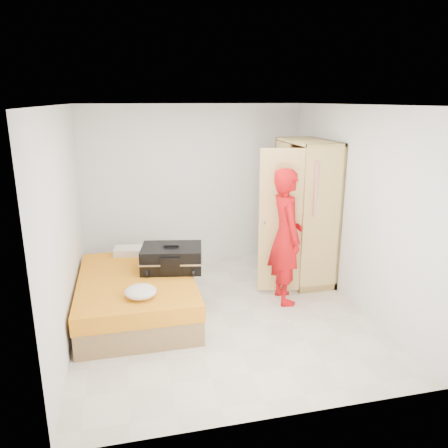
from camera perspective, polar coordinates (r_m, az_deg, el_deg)
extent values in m
plane|color=beige|center=(5.77, -0.39, -11.50)|extent=(4.00, 4.00, 0.00)
plane|color=white|center=(5.12, -0.45, 15.29)|extent=(4.00, 4.00, 0.00)
cube|color=white|center=(7.21, -3.93, 5.05)|extent=(3.60, 0.02, 2.60)
cube|color=white|center=(3.47, 6.92, -7.19)|extent=(3.60, 0.02, 2.60)
cube|color=white|center=(5.22, -20.08, -0.13)|extent=(0.02, 4.00, 2.60)
cube|color=white|center=(5.94, 16.78, 2.05)|extent=(0.02, 4.00, 2.60)
cube|color=olive|center=(5.82, -11.26, -9.91)|extent=(1.40, 2.00, 0.30)
cube|color=orange|center=(5.72, -11.40, -7.66)|extent=(1.42, 2.02, 0.20)
cube|color=tan|center=(6.76, 12.66, 1.79)|extent=(0.04, 1.20, 2.10)
cube|color=tan|center=(6.14, 12.70, 0.36)|extent=(0.58, 0.04, 2.10)
cube|color=tan|center=(7.17, 8.73, 2.79)|extent=(0.58, 0.04, 2.10)
cube|color=tan|center=(6.48, 11.03, 10.54)|extent=(0.58, 1.20, 0.04)
cube|color=tan|center=(6.96, 10.15, -6.33)|extent=(0.58, 1.20, 0.10)
cube|color=tan|center=(6.82, 7.48, 2.16)|extent=(0.04, 0.59, 2.00)
cube|color=tan|center=(5.99, 7.36, 0.24)|extent=(0.59, 0.16, 2.00)
cylinder|color=#B2B2B7|center=(6.49, 10.95, 9.13)|extent=(0.02, 1.10, 0.02)
imported|color=#B70B12|center=(5.84, 8.09, -1.63)|extent=(0.47, 0.68, 1.82)
cube|color=black|center=(5.79, -6.84, -4.41)|extent=(0.86, 0.69, 0.31)
cube|color=black|center=(5.73, -6.89, -2.81)|extent=(0.21, 0.09, 0.03)
ellipsoid|color=beige|center=(5.07, -10.84, -8.68)|extent=(0.36, 0.36, 0.14)
cube|color=beige|center=(6.46, -11.64, -3.45)|extent=(0.60, 0.36, 0.10)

